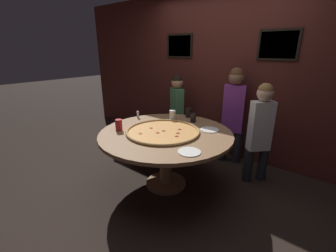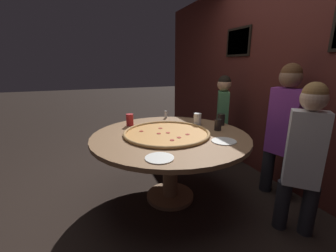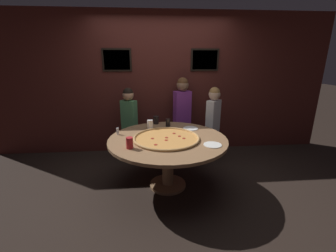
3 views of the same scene
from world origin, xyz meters
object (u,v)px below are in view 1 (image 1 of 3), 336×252
at_px(white_plate_left_side, 189,152).
at_px(dining_table, 166,141).
at_px(condiment_shaker, 138,114).
at_px(diner_centre_back, 177,108).
at_px(drink_cup_near_left, 119,125).
at_px(white_plate_beside_cup, 210,130).
at_px(drink_cup_beside_pizza, 193,118).
at_px(giant_pizza, 163,131).
at_px(drink_cup_far_left, 172,115).
at_px(drink_cup_front_edge, 189,113).
at_px(diner_side_right, 233,111).
at_px(diner_far_left, 260,128).

bearing_deg(white_plate_left_side, dining_table, 150.86).
distance_m(condiment_shaker, diner_centre_back, 0.84).
distance_m(drink_cup_near_left, white_plate_beside_cup, 1.13).
distance_m(drink_cup_beside_pizza, drink_cup_near_left, 1.02).
bearing_deg(drink_cup_beside_pizza, drink_cup_near_left, -121.93).
relative_size(white_plate_left_side, diner_centre_back, 0.18).
xyz_separation_m(giant_pizza, drink_cup_far_left, (-0.22, 0.47, 0.06)).
bearing_deg(drink_cup_near_left, drink_cup_beside_pizza, 58.07).
distance_m(dining_table, drink_cup_front_edge, 0.74).
relative_size(drink_cup_near_left, diner_side_right, 0.10).
bearing_deg(drink_cup_beside_pizza, white_plate_left_side, -59.66).
distance_m(drink_cup_beside_pizza, diner_far_left, 0.87).
height_order(white_plate_beside_cup, diner_centre_back, diner_centre_back).
bearing_deg(white_plate_beside_cup, diner_centre_back, 146.61).
height_order(dining_table, diner_centre_back, diner_centre_back).
bearing_deg(diner_far_left, condiment_shaker, -23.98).
bearing_deg(drink_cup_far_left, white_plate_left_side, -43.68).
bearing_deg(diner_centre_back, diner_far_left, -157.82).
bearing_deg(giant_pizza, diner_side_right, 71.99).
height_order(dining_table, drink_cup_near_left, drink_cup_near_left).
bearing_deg(drink_cup_front_edge, drink_cup_near_left, -109.08).
distance_m(dining_table, diner_centre_back, 1.21).
distance_m(dining_table, white_plate_beside_cup, 0.56).
relative_size(giant_pizza, diner_centre_back, 0.70).
distance_m(giant_pizza, drink_cup_near_left, 0.55).
bearing_deg(diner_centre_back, white_plate_beside_cup, 176.69).
height_order(drink_cup_near_left, diner_side_right, diner_side_right).
xyz_separation_m(giant_pizza, diner_far_left, (0.89, 0.87, -0.01)).
bearing_deg(drink_cup_far_left, drink_cup_front_edge, 68.95).
distance_m(white_plate_beside_cup, diner_far_left, 0.66).
bearing_deg(white_plate_left_side, drink_cup_near_left, -179.02).
distance_m(drink_cup_far_left, drink_cup_front_edge, 0.28).
height_order(drink_cup_beside_pizza, white_plate_left_side, drink_cup_beside_pizza).
bearing_deg(diner_centre_back, dining_table, 150.15).
distance_m(dining_table, drink_cup_beside_pizza, 0.58).
xyz_separation_m(dining_table, diner_centre_back, (-0.60, 1.04, 0.12)).
bearing_deg(diner_far_left, white_plate_beside_cup, -2.79).
bearing_deg(drink_cup_near_left, drink_cup_front_edge, 70.92).
xyz_separation_m(drink_cup_front_edge, condiment_shaker, (-0.56, -0.49, -0.02)).
bearing_deg(diner_far_left, drink_cup_far_left, -25.97).
height_order(drink_cup_front_edge, diner_far_left, diner_far_left).
xyz_separation_m(drink_cup_beside_pizza, diner_side_right, (0.32, 0.61, 0.02)).
bearing_deg(drink_cup_near_left, white_plate_left_side, 0.98).
xyz_separation_m(drink_cup_near_left, diner_side_right, (0.85, 1.47, 0.02)).
xyz_separation_m(drink_cup_beside_pizza, condiment_shaker, (-0.75, -0.33, -0.01)).
distance_m(giant_pizza, diner_side_right, 1.25).
xyz_separation_m(giant_pizza, drink_cup_near_left, (-0.47, -0.29, 0.06)).
bearing_deg(drink_cup_front_edge, diner_side_right, 41.88).
relative_size(drink_cup_beside_pizza, drink_cup_near_left, 0.89).
height_order(white_plate_beside_cup, diner_side_right, diner_side_right).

